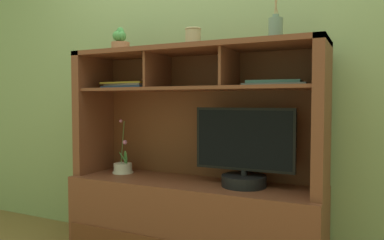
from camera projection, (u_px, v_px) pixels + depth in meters
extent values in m
cube|color=#8EA56B|center=(209.00, 49.00, 2.54)|extent=(6.00, 0.02, 2.80)
cube|color=brown|center=(192.00, 223.00, 2.35)|extent=(1.61, 0.48, 0.54)
cube|color=brown|center=(95.00, 113.00, 2.65)|extent=(0.06, 0.39, 0.84)
cube|color=brown|center=(322.00, 117.00, 1.98)|extent=(0.06, 0.39, 0.84)
cube|color=brown|center=(204.00, 116.00, 2.48)|extent=(1.55, 0.02, 0.81)
cube|color=brown|center=(192.00, 50.00, 2.29)|extent=(1.61, 0.39, 0.03)
cube|color=brown|center=(192.00, 89.00, 2.31)|extent=(1.49, 0.35, 0.02)
cube|color=brown|center=(158.00, 71.00, 2.41)|extent=(0.02, 0.33, 0.22)
cube|color=brown|center=(230.00, 68.00, 2.19)|extent=(0.02, 0.33, 0.22)
cylinder|color=black|center=(244.00, 181.00, 2.19)|extent=(0.26, 0.26, 0.07)
cylinder|color=black|center=(244.00, 173.00, 2.19)|extent=(0.04, 0.04, 0.03)
cube|color=black|center=(244.00, 139.00, 2.18)|extent=(0.60, 0.03, 0.37)
cube|color=black|center=(243.00, 139.00, 2.16)|extent=(0.57, 0.00, 0.34)
cylinder|color=silver|center=(123.00, 168.00, 2.60)|extent=(0.13, 0.13, 0.07)
cylinder|color=silver|center=(123.00, 172.00, 2.60)|extent=(0.15, 0.15, 0.01)
cylinder|color=#4C6B38|center=(123.00, 142.00, 2.59)|extent=(0.01, 0.04, 0.30)
sphere|color=#CB71AD|center=(125.00, 142.00, 2.58)|extent=(0.03, 0.03, 0.03)
sphere|color=#CB71AD|center=(121.00, 121.00, 2.57)|extent=(0.02, 0.02, 0.02)
ellipsoid|color=#4E8E4A|center=(124.00, 159.00, 2.58)|extent=(0.06, 0.08, 0.12)
ellipsoid|color=#4E8E4A|center=(126.00, 159.00, 2.59)|extent=(0.05, 0.06, 0.13)
cube|color=#334E7F|center=(129.00, 87.00, 2.56)|extent=(0.36, 0.23, 0.02)
cube|color=gray|center=(130.00, 85.00, 2.55)|extent=(0.33, 0.23, 0.01)
cube|color=gold|center=(129.00, 83.00, 2.56)|extent=(0.34, 0.23, 0.01)
cube|color=slate|center=(277.00, 85.00, 2.11)|extent=(0.36, 0.26, 0.01)
cube|color=#416E69|center=(275.00, 82.00, 2.12)|extent=(0.32, 0.26, 0.02)
cylinder|color=gray|center=(276.00, 29.00, 2.05)|extent=(0.08, 0.08, 0.12)
cylinder|color=gray|center=(276.00, 16.00, 2.04)|extent=(0.04, 0.04, 0.02)
cylinder|color=tan|center=(277.00, 4.00, 2.04)|extent=(0.00, 0.03, 0.15)
cylinder|color=tan|center=(276.00, 5.00, 2.04)|extent=(0.03, 0.02, 0.15)
cylinder|color=tan|center=(276.00, 5.00, 2.04)|extent=(0.02, 0.01, 0.15)
cylinder|color=tan|center=(275.00, 5.00, 2.04)|extent=(0.01, 0.02, 0.15)
cylinder|color=tan|center=(275.00, 4.00, 2.04)|extent=(0.02, 0.03, 0.15)
cylinder|color=tan|center=(276.00, 4.00, 2.04)|extent=(0.03, 0.01, 0.15)
cylinder|color=tan|center=(276.00, 4.00, 2.04)|extent=(0.03, 0.02, 0.15)
cylinder|color=#B0704F|center=(121.00, 47.00, 2.49)|extent=(0.12, 0.12, 0.06)
cylinder|color=#B0704F|center=(121.00, 51.00, 2.50)|extent=(0.14, 0.14, 0.01)
ellipsoid|color=#4C964D|center=(122.00, 36.00, 2.48)|extent=(0.05, 0.07, 0.07)
ellipsoid|color=#4C964D|center=(120.00, 34.00, 2.53)|extent=(0.07, 0.04, 0.10)
ellipsoid|color=#4C964D|center=(117.00, 36.00, 2.47)|extent=(0.06, 0.06, 0.07)
cylinder|color=tan|center=(193.00, 39.00, 2.30)|extent=(0.10, 0.10, 0.11)
torus|color=tan|center=(193.00, 29.00, 2.30)|extent=(0.10, 0.10, 0.01)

